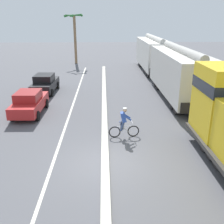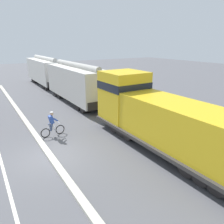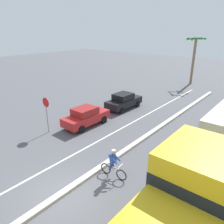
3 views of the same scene
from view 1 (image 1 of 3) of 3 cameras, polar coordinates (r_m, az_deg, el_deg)
The scene contains 9 objects.
ground_plane at distance 12.25m, azimuth -1.51°, elevation -11.10°, with size 120.00×120.00×0.00m, color #56565B.
median_curb at distance 17.63m, azimuth -1.65°, elevation -0.73°, with size 0.36×36.00×0.16m, color beige.
lane_stripe at distance 17.82m, azimuth -9.39°, elevation -1.04°, with size 0.14×36.00×0.01m, color silver.
hopper_car_lead at distance 21.84m, azimuth 14.50°, elevation 8.18°, with size 2.90×10.60×4.18m.
hopper_car_middle at distance 32.98m, azimuth 9.01°, elevation 12.42°, with size 2.90×10.60×4.18m.
parked_car_red at distance 18.76m, azimuth -17.55°, elevation 1.98°, with size 1.89×4.23×1.62m.
parked_car_black at distance 23.87m, azimuth -14.38°, elevation 6.06°, with size 1.94×4.25×1.62m.
cyclist at distance 14.39m, azimuth 2.59°, elevation -2.51°, with size 1.71×0.49×1.71m.
palm_tree_near at distance 38.12m, azimuth -8.16°, elevation 17.79°, with size 2.53×2.76×6.77m.
Camera 1 is at (-0.02, -10.48, 6.34)m, focal length 42.00 mm.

